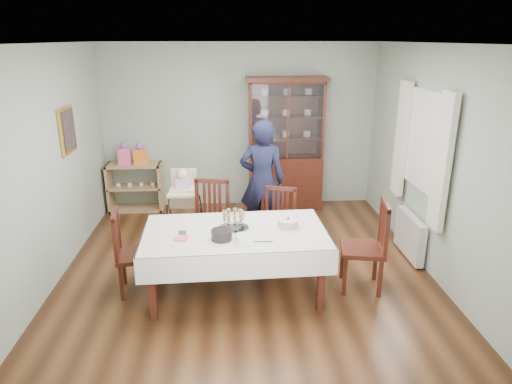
{
  "coord_description": "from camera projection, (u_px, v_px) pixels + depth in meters",
  "views": [
    {
      "loc": [
        -0.19,
        -5.04,
        2.76
      ],
      "look_at": [
        0.13,
        0.2,
        0.98
      ],
      "focal_mm": 32.0,
      "sensor_mm": 36.0,
      "label": 1
    }
  ],
  "objects": [
    {
      "name": "floor",
      "position": [
        246.0,
        272.0,
        5.66
      ],
      "size": [
        5.0,
        5.0,
        0.0
      ],
      "primitive_type": "plane",
      "color": "#593319",
      "rests_on": "ground"
    },
    {
      "name": "room_shell",
      "position": [
        244.0,
        128.0,
        5.61
      ],
      "size": [
        5.0,
        5.0,
        5.0
      ],
      "color": "#9EAA99",
      "rests_on": "floor"
    },
    {
      "name": "dining_table",
      "position": [
        236.0,
        262.0,
        5.09
      ],
      "size": [
        2.04,
        1.22,
        0.76
      ],
      "rotation": [
        0.0,
        0.0,
        0.04
      ],
      "color": "#4C1D13",
      "rests_on": "floor"
    },
    {
      "name": "china_cabinet",
      "position": [
        286.0,
        143.0,
        7.48
      ],
      "size": [
        1.3,
        0.48,
        2.18
      ],
      "color": "#4C1D13",
      "rests_on": "floor"
    },
    {
      "name": "sideboard",
      "position": [
        135.0,
        187.0,
        7.58
      ],
      "size": [
        0.9,
        0.38,
        0.8
      ],
      "color": "tan",
      "rests_on": "floor"
    },
    {
      "name": "picture_frame",
      "position": [
        67.0,
        130.0,
        5.75
      ],
      "size": [
        0.04,
        0.48,
        0.58
      ],
      "primitive_type": "cube",
      "color": "gold",
      "rests_on": "room_shell"
    },
    {
      "name": "window",
      "position": [
        426.0,
        142.0,
        5.57
      ],
      "size": [
        0.04,
        1.02,
        1.22
      ],
      "primitive_type": "cube",
      "color": "white",
      "rests_on": "room_shell"
    },
    {
      "name": "curtain_left",
      "position": [
        442.0,
        163.0,
        5.02
      ],
      "size": [
        0.07,
        0.3,
        1.55
      ],
      "primitive_type": "cube",
      "color": "silver",
      "rests_on": "room_shell"
    },
    {
      "name": "curtain_right",
      "position": [
        401.0,
        139.0,
        6.19
      ],
      "size": [
        0.07,
        0.3,
        1.55
      ],
      "primitive_type": "cube",
      "color": "silver",
      "rests_on": "room_shell"
    },
    {
      "name": "radiator",
      "position": [
        410.0,
        235.0,
        5.97
      ],
      "size": [
        0.1,
        0.8,
        0.55
      ],
      "primitive_type": "cube",
      "color": "white",
      "rests_on": "floor"
    },
    {
      "name": "chair_far_left",
      "position": [
        210.0,
        238.0,
        5.86
      ],
      "size": [
        0.54,
        0.54,
        1.04
      ],
      "rotation": [
        0.0,
        0.0,
        -0.18
      ],
      "color": "#4C1D13",
      "rests_on": "floor"
    },
    {
      "name": "chair_far_right",
      "position": [
        278.0,
        240.0,
        5.89
      ],
      "size": [
        0.52,
        0.52,
        0.94
      ],
      "rotation": [
        0.0,
        0.0,
        -0.28
      ],
      "color": "#4C1D13",
      "rests_on": "floor"
    },
    {
      "name": "chair_end_left",
      "position": [
        137.0,
        267.0,
        5.16
      ],
      "size": [
        0.49,
        0.49,
        0.97
      ],
      "rotation": [
        0.0,
        0.0,
        1.7
      ],
      "color": "#4C1D13",
      "rests_on": "floor"
    },
    {
      "name": "chair_end_right",
      "position": [
        363.0,
        263.0,
        5.22
      ],
      "size": [
        0.55,
        0.55,
        1.06
      ],
      "rotation": [
        0.0,
        0.0,
        -1.74
      ],
      "color": "#4C1D13",
      "rests_on": "floor"
    },
    {
      "name": "woman",
      "position": [
        262.0,
        181.0,
        6.34
      ],
      "size": [
        0.66,
        0.47,
        1.72
      ],
      "primitive_type": "imported",
      "rotation": [
        0.0,
        0.0,
        3.05
      ],
      "color": "black",
      "rests_on": "floor"
    },
    {
      "name": "high_chair",
      "position": [
        185.0,
        214.0,
        6.36
      ],
      "size": [
        0.49,
        0.49,
        1.07
      ],
      "rotation": [
        0.0,
        0.0,
        -0.03
      ],
      "color": "black",
      "rests_on": "floor"
    },
    {
      "name": "champagne_tray",
      "position": [
        234.0,
        223.0,
        4.99
      ],
      "size": [
        0.34,
        0.34,
        0.2
      ],
      "color": "silver",
      "rests_on": "dining_table"
    },
    {
      "name": "birthday_cake",
      "position": [
        288.0,
        224.0,
        5.03
      ],
      "size": [
        0.26,
        0.26,
        0.18
      ],
      "color": "white",
      "rests_on": "dining_table"
    },
    {
      "name": "plate_stack_dark",
      "position": [
        222.0,
        235.0,
        4.74
      ],
      "size": [
        0.24,
        0.24,
        0.11
      ],
      "primitive_type": "cylinder",
      "rotation": [
        0.0,
        0.0,
        -0.09
      ],
      "color": "black",
      "rests_on": "dining_table"
    },
    {
      "name": "plate_stack_white",
      "position": [
        245.0,
        239.0,
        4.67
      ],
      "size": [
        0.2,
        0.2,
        0.08
      ],
      "primitive_type": "cylinder",
      "rotation": [
        0.0,
        0.0,
        0.08
      ],
      "color": "white",
      "rests_on": "dining_table"
    },
    {
      "name": "napkin_stack",
      "position": [
        182.0,
        238.0,
        4.76
      ],
      "size": [
        0.16,
        0.16,
        0.02
      ],
      "primitive_type": "cube",
      "rotation": [
        0.0,
        0.0,
        -0.27
      ],
      "color": "#F75B88",
      "rests_on": "dining_table"
    },
    {
      "name": "cutlery",
      "position": [
        179.0,
        233.0,
        4.89
      ],
      "size": [
        0.11,
        0.15,
        0.01
      ],
      "primitive_type": null,
      "rotation": [
        0.0,
        0.0,
        0.05
      ],
      "color": "silver",
      "rests_on": "dining_table"
    },
    {
      "name": "cake_knife",
      "position": [
        260.0,
        242.0,
        4.69
      ],
      "size": [
        0.26,
        0.03,
        0.01
      ],
      "primitive_type": "cube",
      "rotation": [
        0.0,
        0.0,
        -0.03
      ],
      "color": "silver",
      "rests_on": "dining_table"
    },
    {
      "name": "gift_bag_pink",
      "position": [
        124.0,
        154.0,
        7.37
      ],
      "size": [
        0.2,
        0.13,
        0.37
      ],
      "color": "#F75B88",
      "rests_on": "sideboard"
    },
    {
      "name": "gift_bag_orange",
      "position": [
        140.0,
        155.0,
        7.39
      ],
      "size": [
        0.21,
        0.15,
        0.36
      ],
      "color": "orange",
      "rests_on": "sideboard"
    }
  ]
}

